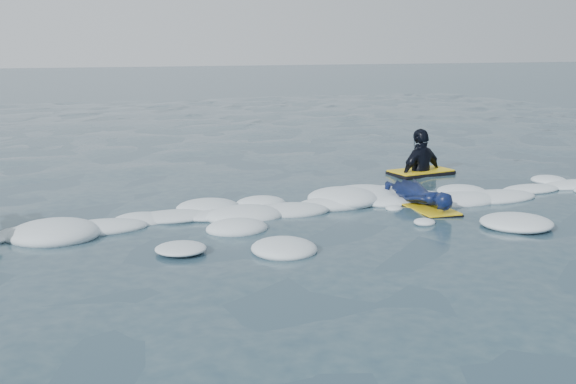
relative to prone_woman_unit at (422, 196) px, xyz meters
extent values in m
plane|color=#19373E|center=(-2.23, -1.15, -0.18)|extent=(120.00, 120.00, 0.00)
cube|color=black|center=(0.00, -0.22, -0.15)|extent=(0.54, 0.95, 0.05)
cube|color=yellow|center=(0.00, -0.22, -0.12)|extent=(0.52, 0.93, 0.02)
imported|color=#0B154E|center=(0.00, 0.03, 0.02)|extent=(0.54, 1.41, 0.34)
cube|color=black|center=(1.33, 2.33, -0.15)|extent=(1.19, 0.77, 0.06)
cube|color=yellow|center=(1.33, 2.33, -0.11)|extent=(1.16, 0.74, 0.02)
imported|color=black|center=(1.33, 2.33, -0.21)|extent=(1.05, 0.70, 1.66)
camera|label=1|loc=(-5.00, -8.49, 2.09)|focal=45.00mm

